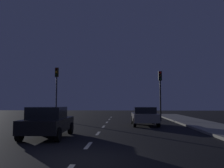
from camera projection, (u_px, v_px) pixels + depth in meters
ground_plane at (99, 132)px, 14.01m from camera, size 80.00×80.00×0.00m
lane_stripe_second at (88, 145)px, 9.63m from camera, size 0.16×1.60×0.01m
lane_stripe_third at (98, 133)px, 13.41m from camera, size 0.16×1.60×0.01m
lane_stripe_fourth at (104, 127)px, 17.19m from camera, size 0.16×1.60×0.01m
lane_stripe_fifth at (107, 122)px, 20.98m from camera, size 0.16×1.60×0.01m
lane_stripe_sixth at (109, 119)px, 24.76m from camera, size 0.16×1.60×0.01m
lane_stripe_seventh at (111, 117)px, 28.55m from camera, size 0.16×1.60×0.01m
traffic_signal_left at (57, 84)px, 23.24m from camera, size 0.32×0.38×5.19m
traffic_signal_right at (160, 86)px, 22.76m from camera, size 0.32×0.38×4.77m
car_stopped_ahead at (144, 116)px, 18.15m from camera, size 1.94×3.83×1.41m
car_adjacent_lane at (48, 122)px, 11.89m from camera, size 1.99×3.86×1.53m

